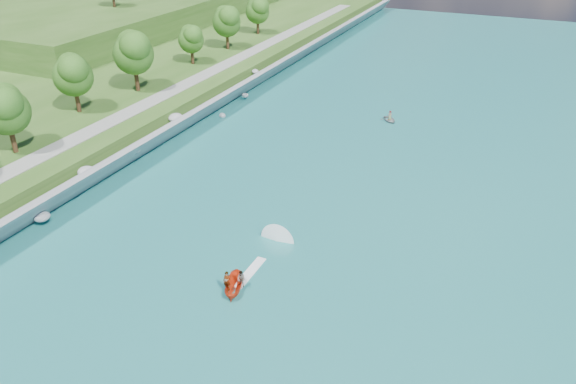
% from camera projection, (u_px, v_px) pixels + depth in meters
% --- Properties ---
extents(ground, '(260.00, 260.00, 0.00)m').
position_uv_depth(ground, '(244.00, 312.00, 46.43)').
color(ground, '#2D5119').
rests_on(ground, ground).
extents(river_water, '(55.00, 240.00, 0.10)m').
position_uv_depth(river_water, '(328.00, 203.00, 62.52)').
color(river_water, '#1A6462').
rests_on(river_water, ground).
extents(ridge_west, '(60.00, 120.00, 9.00)m').
position_uv_depth(ridge_west, '(138.00, 3.00, 150.51)').
color(ridge_west, '#2D5119').
rests_on(ridge_west, ground).
extents(riprap_bank, '(3.94, 236.00, 4.17)m').
position_uv_depth(riprap_bank, '(132.00, 154.00, 70.13)').
color(riprap_bank, slate).
rests_on(riprap_bank, ground).
extents(riverside_path, '(3.00, 200.00, 0.10)m').
position_uv_depth(riverside_path, '(94.00, 130.00, 72.56)').
color(riverside_path, gray).
rests_on(riverside_path, berm_west).
extents(motorboat, '(3.60, 18.70, 2.19)m').
position_uv_depth(motorboat, '(245.00, 273.00, 50.01)').
color(motorboat, red).
rests_on(motorboat, river_water).
extents(raft, '(3.51, 3.65, 1.63)m').
position_uv_depth(raft, '(390.00, 119.00, 84.75)').
color(raft, gray).
rests_on(raft, river_water).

